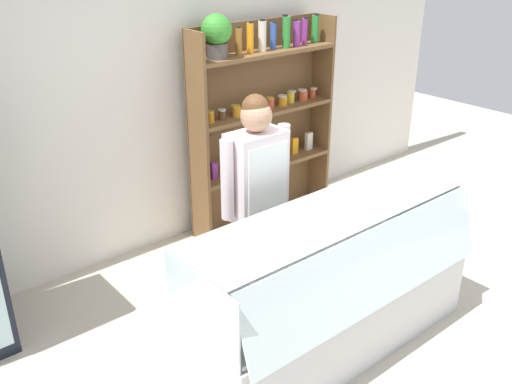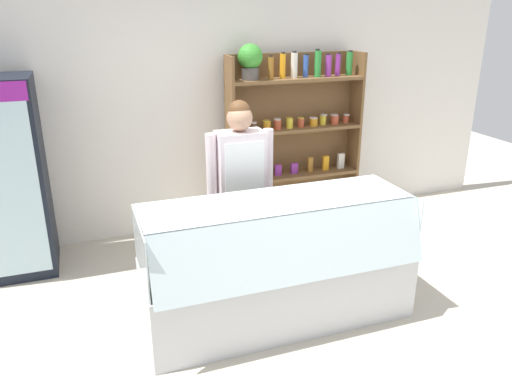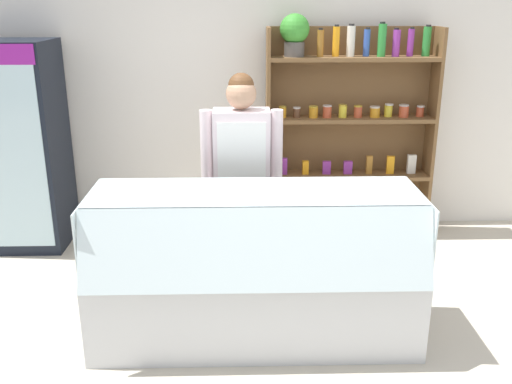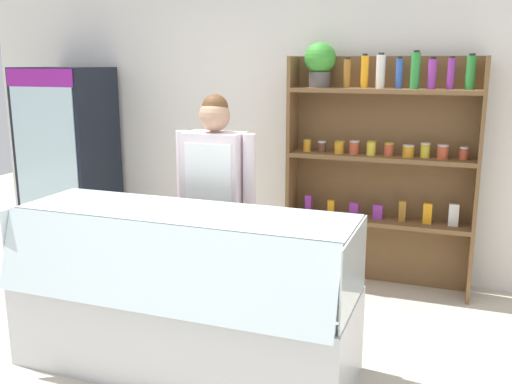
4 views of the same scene
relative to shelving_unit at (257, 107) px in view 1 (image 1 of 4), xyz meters
name	(u,v)px [view 1 (image 1 of 4)]	position (x,y,z in m)	size (l,w,h in m)	color
ground_plane	(360,337)	(-0.63, -1.91, -1.15)	(12.00, 12.00, 0.00)	beige
back_wall	(183,92)	(-0.63, 0.26, 0.20)	(6.80, 0.10, 2.70)	white
shelving_unit	(257,107)	(0.00, 0.00, 0.00)	(1.53, 0.29, 2.03)	brown
deli_display_case	(329,307)	(-0.86, -1.80, -0.84)	(2.10, 0.79, 1.01)	silver
shop_clerk	(257,189)	(-0.94, -1.12, -0.17)	(0.60, 0.25, 1.66)	#4C4233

